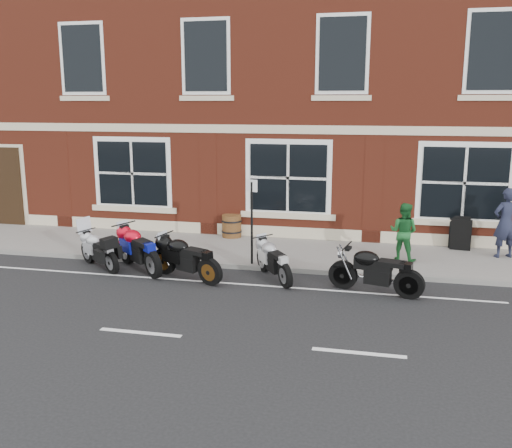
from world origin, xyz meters
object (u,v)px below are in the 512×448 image
object	(u,v)px
pedestrian_left	(505,223)
parking_sign	(252,216)
moto_touring_silver	(99,248)
pedestrian_right	(404,232)
moto_sport_black	(186,256)
barrel_planter	(232,226)
a_board_sign	(460,234)
moto_naked_black	(374,269)
moto_sport_silver	(274,259)
moto_sport_red	(139,247)

from	to	relation	value
pedestrian_left	parking_sign	world-z (taller)	parking_sign
moto_touring_silver	pedestrian_right	bearing A→B (deg)	-39.04
moto_sport_black	barrel_planter	distance (m)	3.98
a_board_sign	moto_naked_black	bearing A→B (deg)	-112.22
moto_naked_black	barrel_planter	size ratio (longest dim) A/B	3.10
moto_sport_black	moto_sport_silver	xyz separation A→B (m)	(2.08, 0.45, -0.05)
a_board_sign	pedestrian_right	bearing A→B (deg)	-129.71
barrel_planter	parking_sign	xyz separation A→B (m)	(1.27, -2.75, 0.91)
moto_touring_silver	moto_naked_black	xyz separation A→B (m)	(6.95, -0.50, 0.05)
moto_naked_black	moto_sport_silver	bearing A→B (deg)	92.70
parking_sign	moto_sport_black	bearing A→B (deg)	-122.80
a_board_sign	parking_sign	distance (m)	6.05
moto_sport_silver	pedestrian_right	bearing A→B (deg)	-0.74
pedestrian_right	moto_sport_black	bearing A→B (deg)	46.15
a_board_sign	barrel_planter	xyz separation A→B (m)	(-6.65, 0.10, -0.12)
moto_sport_red	barrel_planter	world-z (taller)	moto_sport_red
pedestrian_right	a_board_sign	world-z (taller)	pedestrian_right
pedestrian_left	a_board_sign	bearing A→B (deg)	-50.51
moto_naked_black	barrel_planter	distance (m)	5.96
pedestrian_left	moto_sport_silver	bearing A→B (deg)	4.82
moto_sport_black	barrel_planter	size ratio (longest dim) A/B	2.96
moto_touring_silver	moto_naked_black	world-z (taller)	moto_touring_silver
moto_touring_silver	parking_sign	world-z (taller)	parking_sign
moto_naked_black	pedestrian_right	world-z (taller)	pedestrian_right
moto_sport_red	pedestrian_left	size ratio (longest dim) A/B	0.97
moto_sport_black	pedestrian_right	xyz separation A→B (m)	(5.13, 2.42, 0.32)
pedestrian_left	parking_sign	xyz separation A→B (m)	(-6.42, -2.08, 0.32)
barrel_planter	a_board_sign	bearing A→B (deg)	-0.86
moto_sport_red	pedestrian_right	xyz separation A→B (m)	(6.53, 1.98, 0.29)
moto_sport_silver	moto_sport_red	bearing A→B (deg)	146.70
moto_sport_silver	a_board_sign	world-z (taller)	a_board_sign
moto_sport_red	moto_naked_black	bearing A→B (deg)	-53.73
moto_sport_red	moto_sport_black	bearing A→B (deg)	-66.05
moto_touring_silver	moto_sport_black	xyz separation A→B (m)	(2.51, -0.43, 0.05)
moto_naked_black	moto_sport_black	bearing A→B (deg)	104.36
moto_sport_silver	pedestrian_right	world-z (taller)	pedestrian_right
pedestrian_left	barrel_planter	world-z (taller)	pedestrian_left
moto_sport_black	pedestrian_right	size ratio (longest dim) A/B	1.33
pedestrian_left	moto_sport_red	bearing A→B (deg)	-4.47
moto_sport_black	moto_sport_red	bearing A→B (deg)	97.01
moto_naked_black	pedestrian_left	size ratio (longest dim) A/B	1.13
moto_touring_silver	barrel_planter	xyz separation A→B (m)	(2.58, 3.55, -0.05)
moto_touring_silver	moto_sport_red	world-z (taller)	moto_touring_silver
moto_touring_silver	pedestrian_left	xyz separation A→B (m)	(10.27, 2.88, 0.55)
moto_sport_black	barrel_planter	xyz separation A→B (m)	(0.07, 3.98, -0.10)
moto_sport_red	parking_sign	bearing A→B (deg)	-32.63
moto_sport_black	pedestrian_left	distance (m)	8.45
moto_sport_silver	parking_sign	xyz separation A→B (m)	(-0.74, 0.78, 0.87)
moto_sport_black	a_board_sign	distance (m)	7.76
barrel_planter	moto_sport_silver	bearing A→B (deg)	-60.31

